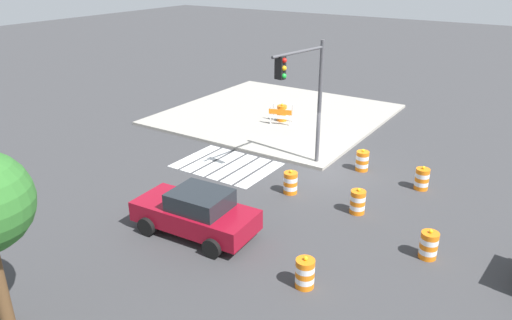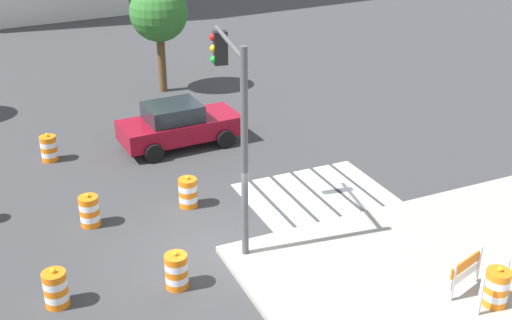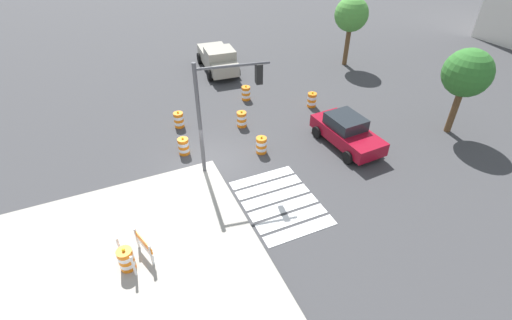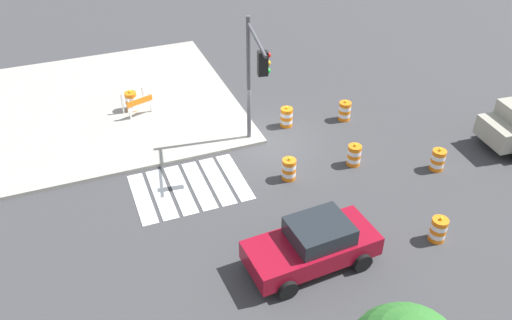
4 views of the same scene
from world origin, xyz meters
The scene contains 16 objects.
ground_plane centered at (0.00, 0.00, 0.00)m, with size 120.00×120.00×0.00m, color #38383A.
sidewalk_corner centered at (6.00, -6.00, 0.07)m, with size 12.00×12.00×0.15m, color #9E998E.
crosswalk_stripes centered at (4.00, 1.80, 0.01)m, with size 4.35×3.20×0.02m.
sports_car centered at (1.32, 7.14, 0.81)m, with size 4.40×2.33×1.63m.
pickup_truck centered at (-10.81, 4.19, 0.97)m, with size 5.30×2.70×1.92m.
traffic_barrel_near_corner centered at (-5.76, 4.28, 0.45)m, with size 0.56×0.56×1.02m.
traffic_barrel_crosswalk_end centered at (-2.76, 2.74, 0.45)m, with size 0.56×0.56×1.02m.
traffic_barrel_median_near centered at (-1.41, -1.07, 0.45)m, with size 0.56×0.56×1.02m.
traffic_barrel_median_far centered at (0.15, 2.67, 0.45)m, with size 0.56×0.56×1.02m.
traffic_barrel_far_curb centered at (-4.18, -0.60, 0.45)m, with size 0.56×0.56×1.02m.
traffic_barrel_lane_center centered at (-3.18, 7.72, 0.45)m, with size 0.56×0.56×1.02m.
traffic_barrel_on_sidewalk centered at (4.98, -4.91, 0.60)m, with size 0.56×0.56×1.02m.
construction_barricade centered at (4.73, -4.35, 0.72)m, with size 1.41×1.12×1.00m.
traffic_light_pole centered at (0.78, 0.52, 3.91)m, with size 0.76×3.25×5.50m.
street_tree_streetside_near centered at (-8.11, 13.69, 3.76)m, with size 2.47×2.47×5.04m.
street_tree_streetside_mid centered at (2.58, 13.32, 3.50)m, with size 2.52×2.52×4.81m.
Camera 3 is at (14.77, -4.18, 11.41)m, focal length 26.20 mm.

